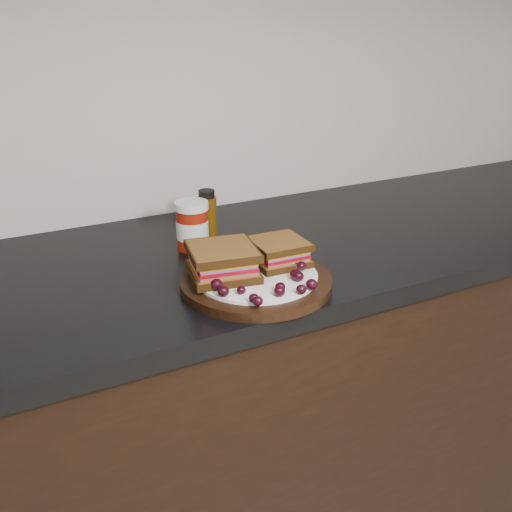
{
  "coord_description": "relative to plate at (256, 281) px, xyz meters",
  "views": [
    {
      "loc": [
        -0.27,
        0.69,
        1.36
      ],
      "look_at": [
        0.16,
        1.53,
        0.96
      ],
      "focal_mm": 40.0,
      "sensor_mm": 36.0,
      "label": 1
    }
  ],
  "objects": [
    {
      "name": "grape_21",
      "position": [
        -0.07,
        -0.0,
        0.02
      ],
      "size": [
        0.02,
        0.02,
        0.02
      ],
      "primitive_type": "ellipsoid",
      "color": "black",
      "rests_on": "plate"
    },
    {
      "name": "grape_18",
      "position": [
        -0.09,
        -0.03,
        0.03
      ],
      "size": [
        0.02,
        0.02,
        0.02
      ],
      "primitive_type": "ellipsoid",
      "color": "black",
      "rests_on": "plate"
    },
    {
      "name": "grape_2",
      "position": [
        -0.05,
        -0.1,
        0.02
      ],
      "size": [
        0.02,
        0.02,
        0.02
      ],
      "primitive_type": "ellipsoid",
      "color": "black",
      "rests_on": "plate"
    },
    {
      "name": "condiment_jar",
      "position": [
        -0.04,
        0.22,
        0.04
      ],
      "size": [
        0.09,
        0.09,
        0.1
      ],
      "primitive_type": "cylinder",
      "rotation": [
        0.0,
        0.0,
        -0.43
      ],
      "color": "maroon",
      "rests_on": "countertop"
    },
    {
      "name": "base_cabinets",
      "position": [
        -0.16,
        0.17,
        -0.48
      ],
      "size": [
        3.96,
        0.58,
        0.86
      ],
      "primitive_type": "cube",
      "color": "black",
      "rests_on": "ground_plane"
    },
    {
      "name": "grape_17",
      "position": [
        -0.07,
        0.01,
        0.02
      ],
      "size": [
        0.02,
        0.02,
        0.02
      ],
      "primitive_type": "ellipsoid",
      "color": "black",
      "rests_on": "plate"
    },
    {
      "name": "grape_12",
      "position": [
        0.09,
        0.01,
        0.02
      ],
      "size": [
        0.02,
        0.02,
        0.01
      ],
      "primitive_type": "ellipsoid",
      "color": "black",
      "rests_on": "plate"
    },
    {
      "name": "grape_5",
      "position": [
        0.0,
        -0.08,
        0.02
      ],
      "size": [
        0.02,
        0.02,
        0.02
      ],
      "primitive_type": "ellipsoid",
      "color": "black",
      "rests_on": "plate"
    },
    {
      "name": "grape_8",
      "position": [
        0.05,
        -0.06,
        0.02
      ],
      "size": [
        0.02,
        0.02,
        0.02
      ],
      "primitive_type": "ellipsoid",
      "color": "black",
      "rests_on": "plate"
    },
    {
      "name": "grape_20",
      "position": [
        -0.04,
        0.0,
        0.02
      ],
      "size": [
        0.02,
        0.02,
        0.02
      ],
      "primitive_type": "ellipsoid",
      "color": "black",
      "rests_on": "plate"
    },
    {
      "name": "grape_9",
      "position": [
        0.05,
        -0.05,
        0.02
      ],
      "size": [
        0.02,
        0.02,
        0.02
      ],
      "primitive_type": "ellipsoid",
      "color": "black",
      "rests_on": "plate"
    },
    {
      "name": "grape_19",
      "position": [
        -0.06,
        0.04,
        0.02
      ],
      "size": [
        0.02,
        0.02,
        0.02
      ],
      "primitive_type": "ellipsoid",
      "color": "black",
      "rests_on": "plate"
    },
    {
      "name": "grape_3",
      "position": [
        -0.05,
        -0.11,
        0.02
      ],
      "size": [
        0.02,
        0.02,
        0.02
      ],
      "primitive_type": "ellipsoid",
      "color": "black",
      "rests_on": "plate"
    },
    {
      "name": "grape_10",
      "position": [
        0.08,
        -0.02,
        0.02
      ],
      "size": [
        0.02,
        0.02,
        0.02
      ],
      "primitive_type": "ellipsoid",
      "color": "black",
      "rests_on": "plate"
    },
    {
      "name": "sandwich_right",
      "position": [
        0.06,
        0.03,
        0.04
      ],
      "size": [
        0.1,
        0.1,
        0.05
      ],
      "primitive_type": null,
      "rotation": [
        0.0,
        0.0,
        -0.03
      ],
      "color": "brown",
      "rests_on": "plate"
    },
    {
      "name": "grape_1",
      "position": [
        -0.06,
        -0.06,
        0.02
      ],
      "size": [
        0.02,
        0.02,
        0.01
      ],
      "primitive_type": "ellipsoid",
      "color": "black",
      "rests_on": "plate"
    },
    {
      "name": "grape_0",
      "position": [
        -0.09,
        -0.05,
        0.02
      ],
      "size": [
        0.02,
        0.02,
        0.02
      ],
      "primitive_type": "ellipsoid",
      "color": "black",
      "rests_on": "plate"
    },
    {
      "name": "grape_4",
      "position": [
        -0.0,
        -0.1,
        0.02
      ],
      "size": [
        0.02,
        0.02,
        0.02
      ],
      "primitive_type": "ellipsoid",
      "color": "black",
      "rests_on": "plate"
    },
    {
      "name": "grape_7",
      "position": [
        0.06,
        -0.1,
        0.02
      ],
      "size": [
        0.02,
        0.02,
        0.02
      ],
      "primitive_type": "ellipsoid",
      "color": "black",
      "rests_on": "plate"
    },
    {
      "name": "grape_14",
      "position": [
        -0.04,
        0.05,
        0.02
      ],
      "size": [
        0.02,
        0.02,
        0.01
      ],
      "primitive_type": "ellipsoid",
      "color": "black",
      "rests_on": "plate"
    },
    {
      "name": "oil_bottle",
      "position": [
        0.01,
        0.25,
        0.05
      ],
      "size": [
        0.05,
        0.05,
        0.12
      ],
      "primitive_type": "cylinder",
      "rotation": [
        0.0,
        0.0,
        0.21
      ],
      "color": "#4A2C07",
      "rests_on": "countertop"
    },
    {
      "name": "grape_6",
      "position": [
        0.03,
        -0.11,
        0.02
      ],
      "size": [
        0.02,
        0.02,
        0.02
      ],
      "primitive_type": "ellipsoid",
      "color": "black",
      "rests_on": "plate"
    },
    {
      "name": "grape_15",
      "position": [
        -0.03,
        0.04,
        0.02
      ],
      "size": [
        0.02,
        0.02,
        0.02
      ],
      "primitive_type": "ellipsoid",
      "color": "black",
      "rests_on": "plate"
    },
    {
      "name": "grape_16",
      "position": [
        -0.07,
        0.03,
        0.02
      ],
      "size": [
        0.02,
        0.02,
        0.02
      ],
      "primitive_type": "ellipsoid",
      "color": "black",
      "rests_on": "plate"
    },
    {
      "name": "countertop",
      "position": [
        -0.16,
        0.17,
        -0.03
      ],
      "size": [
        3.98,
        0.6,
        0.04
      ],
      "primitive_type": "cube",
      "color": "black",
      "rests_on": "base_cabinets"
    },
    {
      "name": "grape_11",
      "position": [
        0.07,
        -0.01,
        0.02
      ],
      "size": [
        0.02,
        0.02,
        0.02
      ],
      "primitive_type": "ellipsoid",
      "color": "black",
      "rests_on": "plate"
    },
    {
      "name": "grape_13",
      "position": [
        0.07,
        0.04,
        0.02
      ],
      "size": [
        0.02,
        0.02,
        0.02
      ],
      "primitive_type": "ellipsoid",
      "color": "black",
      "rests_on": "plate"
    },
    {
      "name": "wall_back",
      "position": [
        -0.16,
        0.47,
        0.44
      ],
      "size": [
        4.0,
        0.01,
        2.7
      ],
      "primitive_type": "cube",
      "color": "beige",
      "rests_on": "ground_plane"
    },
    {
      "name": "plate",
      "position": [
        0.0,
        0.0,
        0.0
      ],
      "size": [
        0.28,
        0.28,
        0.02
      ],
      "primitive_type": "cylinder",
      "color": "black",
      "rests_on": "countertop"
    },
    {
      "name": "sandwich_left",
      "position": [
        -0.06,
        0.02,
        0.04
      ],
      "size": [
        0.14,
        0.14,
        0.05
      ],
      "primitive_type": null,
      "rotation": [
        0.0,
        0.0,
        -0.18
      ],
      "color": "brown",
      "rests_on": "plate"
    }
  ]
}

